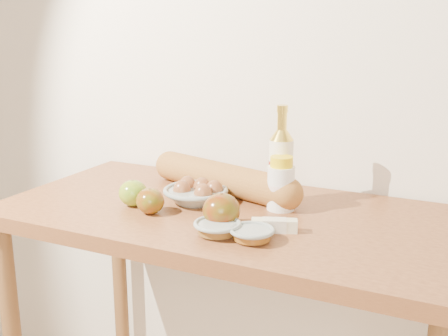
{
  "coord_description": "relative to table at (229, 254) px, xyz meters",
  "views": [
    {
      "loc": [
        0.59,
        -0.07,
        1.38
      ],
      "look_at": [
        0.0,
        1.15,
        1.02
      ],
      "focal_mm": 45.0,
      "sensor_mm": 36.0,
      "label": 1
    }
  ],
  "objects": [
    {
      "name": "bourbon_bottle",
      "position": [
        0.1,
        0.11,
        0.23
      ],
      "size": [
        0.07,
        0.07,
        0.27
      ],
      "rotation": [
        0.0,
        0.0,
        -0.12
      ],
      "color": "white",
      "rests_on": "table"
    },
    {
      "name": "egg_bowl",
      "position": [
        -0.11,
        0.02,
        0.15
      ],
      "size": [
        0.19,
        0.19,
        0.06
      ],
      "rotation": [
        0.0,
        0.0,
        -0.05
      ],
      "color": "gray",
      "rests_on": "table"
    },
    {
      "name": "apple_redgreen_right",
      "position": [
        0.04,
        -0.12,
        0.16
      ],
      "size": [
        0.1,
        0.1,
        0.08
      ],
      "rotation": [
        0.0,
        0.0,
        -0.17
      ],
      "color": "maroon",
      "rests_on": "table"
    },
    {
      "name": "apple_yellowgreen",
      "position": [
        -0.24,
        -0.08,
        0.16
      ],
      "size": [
        0.09,
        0.09,
        0.07
      ],
      "rotation": [
        0.0,
        0.0,
        0.21
      ],
      "color": "#9F9C1F",
      "rests_on": "table"
    },
    {
      "name": "syrup_bowl",
      "position": [
        0.14,
        -0.17,
        0.14
      ],
      "size": [
        0.11,
        0.11,
        0.03
      ],
      "rotation": [
        0.0,
        0.0,
        -0.09
      ],
      "color": "gray",
      "rests_on": "table"
    },
    {
      "name": "baguette",
      "position": [
        -0.08,
        0.13,
        0.17
      ],
      "size": [
        0.53,
        0.23,
        0.09
      ],
      "rotation": [
        0.0,
        0.0,
        -0.28
      ],
      "color": "#B47937",
      "rests_on": "table"
    },
    {
      "name": "apple_extra",
      "position": [
        -0.17,
        -0.11,
        0.16
      ],
      "size": [
        0.08,
        0.08,
        0.07
      ],
      "rotation": [
        0.0,
        0.0,
        -0.15
      ],
      "color": "maroon",
      "rests_on": "table"
    },
    {
      "name": "apple_redgreen_front",
      "position": [
        -0.17,
        -0.11,
        0.16
      ],
      "size": [
        0.08,
        0.08,
        0.07
      ],
      "rotation": [
        0.0,
        0.0,
        -0.15
      ],
      "color": "maroon",
      "rests_on": "table"
    },
    {
      "name": "cream_bottle",
      "position": [
        0.12,
        0.06,
        0.19
      ],
      "size": [
        0.07,
        0.07,
        0.14
      ],
      "rotation": [
        0.0,
        0.0,
        0.05
      ],
      "color": "white",
      "rests_on": "table"
    },
    {
      "name": "sugar_bowl",
      "position": [
        0.05,
        -0.17,
        0.14
      ],
      "size": [
        0.15,
        0.15,
        0.03
      ],
      "rotation": [
        0.0,
        0.0,
        -0.43
      ],
      "color": "#94A29D",
      "rests_on": "table"
    },
    {
      "name": "table",
      "position": [
        0.0,
        0.0,
        0.0
      ],
      "size": [
        1.2,
        0.6,
        0.9
      ],
      "color": "#955930",
      "rests_on": "ground"
    },
    {
      "name": "butter_stick",
      "position": [
        0.16,
        -0.09,
        0.14
      ],
      "size": [
        0.11,
        0.07,
        0.03
      ],
      "rotation": [
        0.0,
        0.0,
        0.37
      ],
      "color": "beige",
      "rests_on": "table"
    },
    {
      "name": "back_wall",
      "position": [
        0.0,
        0.33,
        0.52
      ],
      "size": [
        3.5,
        0.02,
        2.6
      ],
      "primitive_type": "cube",
      "color": "white",
      "rests_on": "ground"
    }
  ]
}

